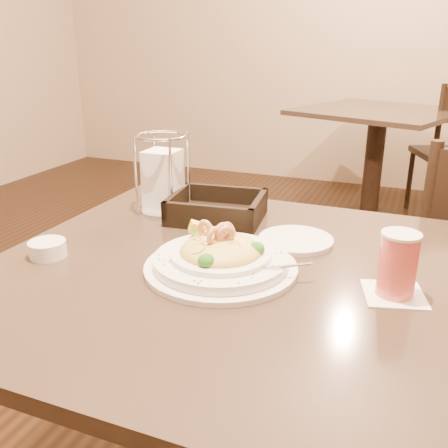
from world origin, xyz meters
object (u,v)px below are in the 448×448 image
at_px(drink_glass, 398,265).
at_px(main_table, 221,367).
at_px(side_plate, 296,240).
at_px(napkin_caddy, 163,179).
at_px(bread_basket, 217,210).
at_px(butter_ramekin, 48,249).
at_px(pasta_bowl, 221,257).
at_px(background_table, 375,147).

bearing_deg(drink_glass, main_table, -179.98).
relative_size(drink_glass, side_plate, 0.77).
bearing_deg(drink_glass, napkin_caddy, 156.89).
height_order(main_table, bread_basket, bread_basket).
distance_m(drink_glass, butter_ramekin, 0.68).
distance_m(pasta_bowl, drink_glass, 0.32).
xyz_separation_m(napkin_caddy, side_plate, (0.37, -0.08, -0.08)).
distance_m(bread_basket, butter_ramekin, 0.41).
bearing_deg(drink_glass, side_plate, 142.06).
bearing_deg(main_table, side_plate, 57.47).
height_order(background_table, side_plate, side_plate).
height_order(pasta_bowl, butter_ramekin, pasta_bowl).
xyz_separation_m(bread_basket, butter_ramekin, (-0.23, -0.34, -0.01)).
distance_m(background_table, pasta_bowl, 2.58).
relative_size(main_table, bread_basket, 3.70).
xyz_separation_m(main_table, butter_ramekin, (-0.35, -0.09, 0.26)).
relative_size(pasta_bowl, napkin_caddy, 1.60).
distance_m(main_table, background_table, 2.54).
xyz_separation_m(background_table, butter_ramekin, (-0.40, -2.64, 0.26)).
relative_size(drink_glass, bread_basket, 0.52).
relative_size(bread_basket, side_plate, 1.48).
relative_size(main_table, side_plate, 5.46).
height_order(background_table, napkin_caddy, napkin_caddy).
bearing_deg(background_table, pasta_bowl, -90.91).
xyz_separation_m(bread_basket, side_plate, (0.22, -0.08, -0.02)).
height_order(background_table, butter_ramekin, butter_ramekin).
height_order(pasta_bowl, side_plate, pasta_bowl).
height_order(background_table, drink_glass, drink_glass).
bearing_deg(bread_basket, background_table, 85.97).
height_order(background_table, pasta_bowl, pasta_bowl).
xyz_separation_m(pasta_bowl, napkin_caddy, (-0.27, 0.27, 0.06)).
bearing_deg(butter_ramekin, pasta_bowl, 11.61).
bearing_deg(side_plate, drink_glass, -37.94).
bearing_deg(butter_ramekin, napkin_caddy, 76.44).
bearing_deg(side_plate, background_table, 91.44).
xyz_separation_m(background_table, bread_basket, (-0.16, -2.29, 0.26)).
relative_size(background_table, pasta_bowl, 3.55).
distance_m(pasta_bowl, napkin_caddy, 0.39).
bearing_deg(drink_glass, bread_basket, 150.65).
height_order(pasta_bowl, bread_basket, pasta_bowl).
xyz_separation_m(background_table, drink_glass, (0.28, -2.54, 0.30)).
bearing_deg(butter_ramekin, drink_glass, 7.93).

